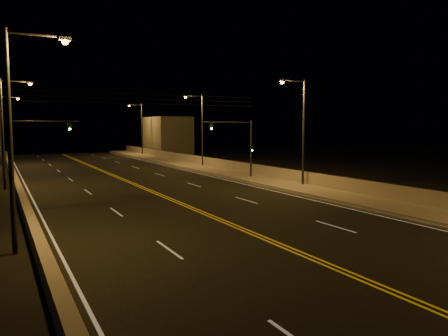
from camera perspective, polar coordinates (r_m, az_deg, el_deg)
name	(u,v)px	position (r m, az deg, el deg)	size (l,w,h in m)	color
road	(183,205)	(28.82, -5.39, -4.77)	(18.00, 120.00, 0.02)	black
sidewalk	(313,191)	(34.31, 11.57, -2.97)	(3.60, 120.00, 0.30)	gray
curb	(293,194)	(33.18, 9.06, -3.35)	(0.14, 120.00, 0.15)	gray
parapet_wall	(330,181)	(35.28, 13.67, -1.72)	(0.30, 120.00, 1.00)	#A6998A
jersey_barrier	(27,212)	(26.74, -24.36, -5.25)	(0.45, 120.00, 0.75)	#A6998A
distant_building_right	(168,136)	(78.67, -7.39, 4.17)	(6.00, 10.00, 6.76)	slate
parapet_rail	(330,175)	(35.22, 13.69, -0.87)	(0.06, 0.06, 120.00)	black
lane_markings	(183,205)	(28.76, -5.34, -4.77)	(17.32, 116.00, 0.00)	silver
streetlight_1	(301,126)	(36.42, 10.02, 5.45)	(2.55, 0.28, 8.91)	#2D2D33
streetlight_2	(200,126)	(53.56, -3.11, 5.51)	(2.55, 0.28, 8.91)	#2D2D33
streetlight_3	(140,126)	(76.98, -10.88, 5.41)	(2.55, 0.28, 8.91)	#2D2D33
streetlight_4	(17,125)	(19.22, -25.40, 5.05)	(2.55, 0.28, 8.91)	#2D2D33
streetlight_5	(6,126)	(39.57, -26.58, 4.96)	(2.55, 0.28, 8.91)	#2D2D33
streetlight_6	(2,126)	(61.62, -26.98, 4.92)	(2.55, 0.28, 8.91)	#2D2D33
traffic_signal_right	(242,142)	(41.43, 2.32, 3.43)	(5.11, 0.31, 5.71)	#2D2D33
traffic_signal_left	(25,146)	(35.97, -24.52, 2.63)	(5.11, 0.31, 5.71)	#2D2D33
overhead_wires	(139,99)	(37.41, -11.07, 8.86)	(22.00, 0.03, 0.83)	black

